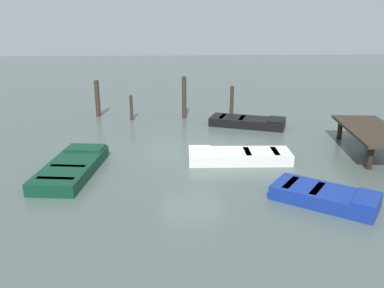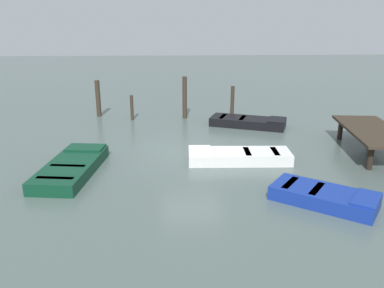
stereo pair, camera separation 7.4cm
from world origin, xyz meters
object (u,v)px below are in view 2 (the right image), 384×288
at_px(rowboat_white, 238,156).
at_px(mooring_piling_far_right, 98,99).
at_px(dock_segment, 372,132).
at_px(mooring_piling_near_left, 232,100).
at_px(rowboat_dark_green, 72,167).
at_px(rowboat_blue, 325,196).
at_px(rowboat_black, 248,122).
at_px(mooring_piling_near_right, 185,98).
at_px(mooring_piling_center, 132,108).

xyz_separation_m(rowboat_white, mooring_piling_far_right, (-7.22, -6.22, 0.73)).
height_order(dock_segment, mooring_piling_near_left, mooring_piling_near_left).
bearing_deg(dock_segment, rowboat_dark_green, -75.64).
xyz_separation_m(rowboat_blue, rowboat_black, (-8.32, -0.61, -0.00)).
xyz_separation_m(rowboat_blue, mooring_piling_far_right, (-10.71, -8.08, 0.73)).
distance_m(rowboat_dark_green, rowboat_white, 5.82).
bearing_deg(mooring_piling_near_right, rowboat_blue, 19.62).
bearing_deg(mooring_piling_center, dock_segment, 59.54).
relative_size(rowboat_black, mooring_piling_near_left, 2.46).
relative_size(rowboat_dark_green, rowboat_black, 1.06).
relative_size(rowboat_black, mooring_piling_far_right, 1.98).
bearing_deg(mooring_piling_far_right, mooring_piling_center, 64.49).
xyz_separation_m(rowboat_dark_green, mooring_piling_center, (-7.19, 1.35, 0.41)).
bearing_deg(rowboat_blue, mooring_piling_near_left, 131.63).
bearing_deg(mooring_piling_far_right, rowboat_black, 72.27).
bearing_deg(rowboat_dark_green, rowboat_white, -74.70).
distance_m(mooring_piling_near_right, mooring_piling_far_right, 4.53).
bearing_deg(mooring_piling_center, rowboat_blue, 32.51).
height_order(rowboat_black, mooring_piling_near_left, mooring_piling_near_left).
relative_size(rowboat_blue, mooring_piling_near_right, 1.43).
bearing_deg(rowboat_white, rowboat_black, -102.63).
xyz_separation_m(rowboat_blue, mooring_piling_center, (-9.84, -6.27, 0.41)).
bearing_deg(rowboat_blue, dock_segment, 87.55).
height_order(dock_segment, rowboat_dark_green, dock_segment).
height_order(rowboat_blue, mooring_piling_center, mooring_piling_center).
bearing_deg(rowboat_white, mooring_piling_far_right, -47.34).
xyz_separation_m(dock_segment, rowboat_black, (-4.13, -3.95, -0.62)).
bearing_deg(dock_segment, rowboat_black, -129.84).
xyz_separation_m(dock_segment, mooring_piling_far_right, (-6.52, -11.42, 0.11)).
xyz_separation_m(rowboat_black, mooring_piling_near_right, (-1.77, -2.98, 0.85)).
distance_m(rowboat_white, mooring_piling_far_right, 9.55).
xyz_separation_m(mooring_piling_near_right, mooring_piling_far_right, (-0.61, -4.49, -0.12)).
relative_size(dock_segment, mooring_piling_far_right, 2.42).
height_order(rowboat_black, rowboat_white, same).
bearing_deg(rowboat_black, rowboat_blue, -64.66).
bearing_deg(mooring_piling_far_right, mooring_piling_near_left, 90.54).
relative_size(rowboat_dark_green, mooring_piling_far_right, 2.09).
height_order(rowboat_black, mooring_piling_center, mooring_piling_center).
distance_m(rowboat_dark_green, rowboat_black, 9.01).
bearing_deg(rowboat_white, mooring_piling_near_right, -73.41).
relative_size(dock_segment, rowboat_black, 1.23).
bearing_deg(rowboat_black, mooring_piling_near_right, 170.38).
height_order(rowboat_black, mooring_piling_near_right, mooring_piling_near_right).
height_order(mooring_piling_near_right, mooring_piling_near_left, mooring_piling_near_right).
relative_size(rowboat_blue, rowboat_dark_green, 0.77).
distance_m(rowboat_dark_green, mooring_piling_far_right, 8.10).
relative_size(dock_segment, rowboat_dark_green, 1.16).
bearing_deg(mooring_piling_near_right, mooring_piling_near_left, 104.91).
distance_m(mooring_piling_far_right, mooring_piling_near_left, 7.05).
xyz_separation_m(dock_segment, rowboat_white, (0.70, -5.21, -0.62)).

